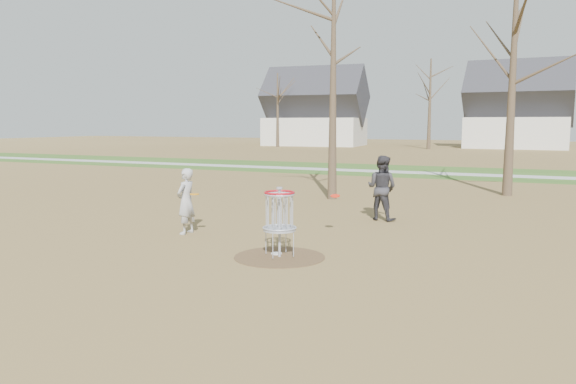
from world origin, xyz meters
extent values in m
plane|color=brown|center=(0.00, 0.00, 0.00)|extent=(160.00, 160.00, 0.00)
cube|color=#2D5119|center=(0.00, 21.00, 0.01)|extent=(160.00, 8.00, 0.01)
cube|color=#9E9E99|center=(0.00, 20.00, 0.01)|extent=(160.00, 1.50, 0.01)
cylinder|color=#47331E|center=(0.00, 0.00, 0.01)|extent=(1.80, 1.80, 0.01)
imported|color=#A5A5A5|center=(-3.03, 1.21, 0.78)|extent=(0.39, 0.58, 1.57)
imported|color=#2F2D32|center=(0.70, 5.01, 0.88)|extent=(0.97, 0.82, 1.76)
cylinder|color=silver|center=(-0.15, 0.18, 0.02)|extent=(0.22, 0.22, 0.02)
cylinder|color=#FF240D|center=(0.27, 2.46, 0.94)|extent=(0.22, 0.22, 0.06)
cylinder|color=orange|center=(-2.68, 1.05, 0.99)|extent=(0.22, 0.22, 0.02)
cylinder|color=#9EA3AD|center=(0.00, 0.00, 0.68)|extent=(0.05, 0.05, 1.35)
cylinder|color=#9EA3AD|center=(0.00, 0.00, 0.55)|extent=(0.64, 0.64, 0.04)
torus|color=#9EA3AD|center=(0.00, 0.00, 1.25)|extent=(0.60, 0.60, 0.04)
torus|color=#B50C17|center=(0.00, 0.00, 1.28)|extent=(0.60, 0.60, 0.04)
cone|color=#382B1E|center=(-2.00, 8.50, 3.75)|extent=(0.32, 0.32, 7.50)
cone|color=#382B1E|center=(3.50, 12.00, 4.25)|extent=(0.36, 0.36, 8.50)
cone|color=#382B1E|center=(-22.00, 46.00, 4.00)|extent=(0.36, 0.36, 8.00)
cone|color=#382B1E|center=(-6.00, 48.00, 4.50)|extent=(0.40, 0.40, 9.00)
cube|color=silver|center=(-20.00, 52.00, 1.60)|extent=(11.46, 7.75, 3.20)
pyramid|color=#2D2D33|center=(-20.00, 52.00, 4.98)|extent=(12.01, 7.79, 3.55)
cube|color=silver|center=(2.00, 54.00, 1.60)|extent=(10.24, 7.34, 3.20)
pyramid|color=#2D2D33|center=(2.00, 54.00, 4.98)|extent=(10.74, 7.36, 3.55)
camera|label=1|loc=(4.63, -9.77, 2.62)|focal=35.00mm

